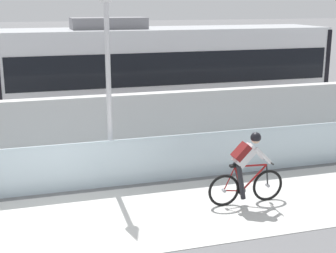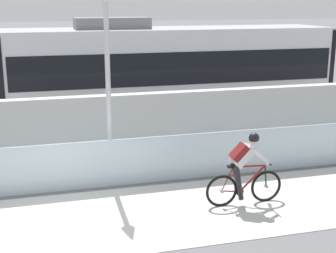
{
  "view_description": "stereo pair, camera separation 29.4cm",
  "coord_description": "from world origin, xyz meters",
  "views": [
    {
      "loc": [
        -0.65,
        -9.12,
        4.34
      ],
      "look_at": [
        2.82,
        2.35,
        1.25
      ],
      "focal_mm": 52.4,
      "sensor_mm": 36.0,
      "label": 1
    },
    {
      "loc": [
        -0.37,
        -9.21,
        4.34
      ],
      "look_at": [
        2.82,
        2.35,
        1.25
      ],
      "focal_mm": 52.4,
      "sensor_mm": 36.0,
      "label": 2
    }
  ],
  "objects": [
    {
      "name": "ground_plane",
      "position": [
        0.0,
        0.0,
        0.0
      ],
      "size": [
        200.0,
        200.0,
        0.0
      ],
      "primitive_type": "plane",
      "color": "slate"
    },
    {
      "name": "bike_path_deck",
      "position": [
        0.0,
        0.0,
        0.01
      ],
      "size": [
        32.0,
        3.2,
        0.01
      ],
      "primitive_type": "cube",
      "color": "silver",
      "rests_on": "ground"
    },
    {
      "name": "glass_parapet",
      "position": [
        0.0,
        1.85,
        0.58
      ],
      "size": [
        32.0,
        0.05,
        1.15
      ],
      "primitive_type": "cube",
      "color": "silver",
      "rests_on": "ground"
    },
    {
      "name": "concrete_barrier_wall",
      "position": [
        0.0,
        3.65,
        0.94
      ],
      "size": [
        32.0,
        0.36,
        1.88
      ],
      "primitive_type": "cube",
      "color": "silver",
      "rests_on": "ground"
    },
    {
      "name": "tram_rail_near",
      "position": [
        0.0,
        6.13,
        0.0
      ],
      "size": [
        32.0,
        0.08,
        0.01
      ],
      "primitive_type": "cube",
      "color": "#595654",
      "rests_on": "ground"
    },
    {
      "name": "tram_rail_far",
      "position": [
        0.0,
        7.57,
        0.0
      ],
      "size": [
        32.0,
        0.08,
        0.01
      ],
      "primitive_type": "cube",
      "color": "#595654",
      "rests_on": "ground"
    },
    {
      "name": "tram",
      "position": [
        4.14,
        6.85,
        1.89
      ],
      "size": [
        11.06,
        2.54,
        3.81
      ],
      "color": "silver",
      "rests_on": "ground"
    },
    {
      "name": "cyclist_on_bike",
      "position": [
        3.88,
        -0.0,
        0.8
      ],
      "size": [
        1.77,
        0.58,
        1.61
      ],
      "color": "black",
      "rests_on": "ground"
    },
    {
      "name": "lamp_post_antenna",
      "position": [
        1.3,
        2.15,
        3.29
      ],
      "size": [
        0.28,
        0.28,
        5.2
      ],
      "color": "gray",
      "rests_on": "ground"
    }
  ]
}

